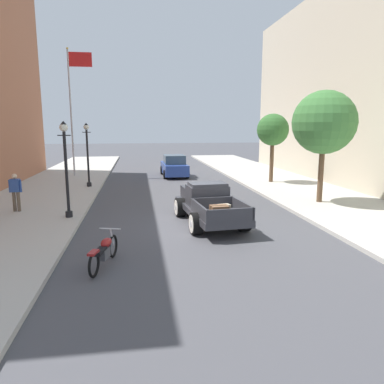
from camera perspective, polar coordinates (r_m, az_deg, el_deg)
The scene contains 11 objects.
ground_plane at distance 14.17m, azimuth 0.70°, elevation -5.16°, with size 140.00×140.00×0.00m, color #47474C.
sidewalk_right at distance 16.87m, azimuth 25.85°, elevation -3.43°, with size 5.50×64.00×0.15m, color #B7B2A8.
hotrod_truck_gunmetal at distance 14.44m, azimuth 2.51°, elevation -1.80°, with size 2.48×5.04×1.58m.
motorcycle_parked at distance 10.23m, azimuth -13.75°, elevation -9.04°, with size 0.78×2.06×0.93m.
car_background_blue at distance 27.72m, azimuth -2.84°, elevation 4.07°, with size 1.94×4.33×1.65m.
pedestrian_sidewalk_left at distance 17.27m, azimuth -26.12°, elevation 0.28°, with size 0.53×0.22×1.65m.
street_lamp_near at distance 15.17m, azimuth -19.32°, elevation 4.46°, with size 0.50×0.32×3.85m.
street_lamp_far at distance 22.85m, azimuth -16.20°, elevation 6.41°, with size 0.50×0.32×3.85m.
flagpole at distance 28.34m, azimuth -18.23°, elevation 13.84°, with size 1.74×0.16×9.16m.
street_tree_nearest at distance 18.39m, azimuth 20.15°, elevation 10.24°, with size 2.99×2.99×5.32m.
street_tree_second at distance 24.38m, azimuth 12.66°, elevation 9.49°, with size 2.07×2.07×4.46m.
Camera 1 is at (-2.19, -13.47, 3.78)m, focal length 33.74 mm.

